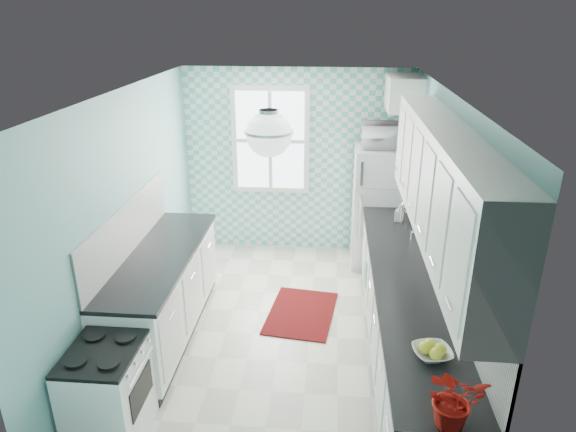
# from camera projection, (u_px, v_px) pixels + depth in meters

# --- Properties ---
(floor) EXTENTS (3.00, 4.40, 0.02)m
(floor) POSITION_uv_depth(u_px,v_px,m) (281.00, 336.00, 5.38)
(floor) COLOR silver
(floor) RESTS_ON ground
(ceiling) EXTENTS (3.00, 4.40, 0.02)m
(ceiling) POSITION_uv_depth(u_px,v_px,m) (280.00, 92.00, 4.44)
(ceiling) COLOR white
(ceiling) RESTS_ON wall_back
(wall_back) EXTENTS (3.00, 0.02, 2.50)m
(wall_back) POSITION_uv_depth(u_px,v_px,m) (297.00, 162.00, 6.95)
(wall_back) COLOR #6EA9A7
(wall_back) RESTS_ON floor
(wall_front) EXTENTS (3.00, 0.02, 2.50)m
(wall_front) POSITION_uv_depth(u_px,v_px,m) (241.00, 380.00, 2.87)
(wall_front) COLOR #6EA9A7
(wall_front) RESTS_ON floor
(wall_left) EXTENTS (0.02, 4.40, 2.50)m
(wall_left) POSITION_uv_depth(u_px,v_px,m) (128.00, 220.00, 5.03)
(wall_left) COLOR #6EA9A7
(wall_left) RESTS_ON floor
(wall_right) EXTENTS (0.02, 4.40, 2.50)m
(wall_right) POSITION_uv_depth(u_px,v_px,m) (441.00, 231.00, 4.79)
(wall_right) COLOR #6EA9A7
(wall_right) RESTS_ON floor
(accent_wall) EXTENTS (3.00, 0.01, 2.50)m
(accent_wall) POSITION_uv_depth(u_px,v_px,m) (297.00, 162.00, 6.93)
(accent_wall) COLOR #5EC5B5
(accent_wall) RESTS_ON wall_back
(window) EXTENTS (1.04, 0.05, 1.44)m
(window) POSITION_uv_depth(u_px,v_px,m) (270.00, 141.00, 6.82)
(window) COLOR white
(window) RESTS_ON wall_back
(backsplash_right) EXTENTS (0.02, 3.60, 0.51)m
(backsplash_right) POSITION_uv_depth(u_px,v_px,m) (447.00, 255.00, 4.44)
(backsplash_right) COLOR white
(backsplash_right) RESTS_ON wall_right
(backsplash_left) EXTENTS (0.02, 2.15, 0.51)m
(backsplash_left) POSITION_uv_depth(u_px,v_px,m) (128.00, 229.00, 4.98)
(backsplash_left) COLOR white
(backsplash_left) RESTS_ON wall_left
(upper_cabinets_right) EXTENTS (0.33, 3.20, 0.90)m
(upper_cabinets_right) POSITION_uv_depth(u_px,v_px,m) (442.00, 185.00, 4.01)
(upper_cabinets_right) COLOR white
(upper_cabinets_right) RESTS_ON wall_right
(upper_cabinet_fridge) EXTENTS (0.40, 0.74, 0.40)m
(upper_cabinet_fridge) POSITION_uv_depth(u_px,v_px,m) (403.00, 93.00, 6.12)
(upper_cabinet_fridge) COLOR white
(upper_cabinet_fridge) RESTS_ON wall_right
(ceiling_light) EXTENTS (0.34, 0.34, 0.35)m
(ceiling_light) POSITION_uv_depth(u_px,v_px,m) (269.00, 134.00, 3.77)
(ceiling_light) COLOR silver
(ceiling_light) RESTS_ON ceiling
(base_cabinets_right) EXTENTS (0.60, 3.60, 0.90)m
(base_cabinets_right) POSITION_uv_depth(u_px,v_px,m) (406.00, 326.00, 4.75)
(base_cabinets_right) COLOR white
(base_cabinets_right) RESTS_ON floor
(countertop_right) EXTENTS (0.63, 3.60, 0.04)m
(countertop_right) POSITION_uv_depth(u_px,v_px,m) (408.00, 282.00, 4.57)
(countertop_right) COLOR black
(countertop_right) RESTS_ON base_cabinets_right
(base_cabinets_left) EXTENTS (0.60, 2.15, 0.90)m
(base_cabinets_left) POSITION_uv_depth(u_px,v_px,m) (164.00, 296.00, 5.24)
(base_cabinets_left) COLOR white
(base_cabinets_left) RESTS_ON floor
(countertop_left) EXTENTS (0.63, 2.15, 0.04)m
(countertop_left) POSITION_uv_depth(u_px,v_px,m) (161.00, 255.00, 5.06)
(countertop_left) COLOR black
(countertop_left) RESTS_ON base_cabinets_left
(fridge) EXTENTS (0.69, 0.69, 1.58)m
(fridge) POSITION_uv_depth(u_px,v_px,m) (380.00, 207.00, 6.65)
(fridge) COLOR white
(fridge) RESTS_ON floor
(stove) EXTENTS (0.53, 0.66, 0.79)m
(stove) POSITION_uv_depth(u_px,v_px,m) (109.00, 392.00, 3.97)
(stove) COLOR white
(stove) RESTS_ON floor
(sink) EXTENTS (0.44, 0.37, 0.53)m
(sink) POSITION_uv_depth(u_px,v_px,m) (398.00, 236.00, 5.45)
(sink) COLOR silver
(sink) RESTS_ON countertop_right
(rug) EXTENTS (0.83, 1.09, 0.02)m
(rug) POSITION_uv_depth(u_px,v_px,m) (301.00, 313.00, 5.76)
(rug) COLOR maroon
(rug) RESTS_ON floor
(dish_towel) EXTENTS (0.08, 0.20, 0.31)m
(dish_towel) POSITION_uv_depth(u_px,v_px,m) (366.00, 272.00, 5.66)
(dish_towel) COLOR #58BE9C
(dish_towel) RESTS_ON base_cabinets_right
(fruit_bowl) EXTENTS (0.31, 0.31, 0.07)m
(fruit_bowl) POSITION_uv_depth(u_px,v_px,m) (432.00, 353.00, 3.54)
(fruit_bowl) COLOR white
(fruit_bowl) RESTS_ON countertop_right
(potted_plant) EXTENTS (0.39, 0.36, 0.37)m
(potted_plant) POSITION_uv_depth(u_px,v_px,m) (454.00, 399.00, 2.90)
(potted_plant) COLOR #B00F25
(potted_plant) RESTS_ON countertop_right
(soap_bottle) EXTENTS (0.11, 0.11, 0.19)m
(soap_bottle) POSITION_uv_depth(u_px,v_px,m) (399.00, 213.00, 5.79)
(soap_bottle) COLOR #9AAFB9
(soap_bottle) RESTS_ON countertop_right
(microwave) EXTENTS (0.56, 0.39, 0.30)m
(microwave) POSITION_uv_depth(u_px,v_px,m) (385.00, 135.00, 6.29)
(microwave) COLOR silver
(microwave) RESTS_ON fridge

